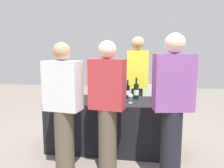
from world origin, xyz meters
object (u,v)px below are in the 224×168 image
wine_glass_3 (155,97)px  server_pouring (137,82)px  wine_bottle_3 (128,91)px  wine_glass_1 (99,97)px  guest_2 (172,104)px  wine_bottle_5 (155,92)px  wine_glass_2 (131,96)px  menu_board (153,107)px  guest_1 (107,103)px  guest_0 (63,105)px  wine_bottle_0 (68,91)px  wine_bottle_1 (91,91)px  wine_bottle_4 (136,91)px  wine_glass_0 (72,96)px  wine_bottle_2 (104,90)px

wine_glass_3 → server_pouring: (-0.28, 0.76, 0.10)m
wine_bottle_3 → wine_glass_1: 0.53m
wine_bottle_3 → guest_2: guest_2 is taller
wine_bottle_5 → server_pouring: 0.55m
wine_bottle_3 → wine_glass_2: bearing=-78.0°
wine_glass_1 → wine_glass_3: size_ratio=0.86×
wine_glass_2 → menu_board: wine_glass_2 is taller
wine_bottle_3 → server_pouring: server_pouring is taller
guest_1 → guest_0: bearing=-160.4°
wine_bottle_0 → wine_glass_3: wine_bottle_0 is taller
wine_glass_2 → guest_1: 0.58m
wine_glass_2 → guest_0: (-0.77, -0.63, 0.00)m
wine_bottle_1 → wine_bottle_4: size_ratio=0.90×
guest_2 → wine_glass_3: bearing=96.7°
wine_bottle_1 → guest_1: (0.40, -0.80, 0.01)m
wine_bottle_4 → menu_board: (0.30, 0.88, -0.45)m
wine_bottle_3 → guest_1: guest_1 is taller
wine_glass_3 → guest_1: 0.77m
server_pouring → guest_0: bearing=53.9°
wine_bottle_1 → server_pouring: server_pouring is taller
wine_glass_0 → wine_glass_1: size_ratio=1.03×
wine_bottle_3 → guest_0: (-0.70, -0.94, -0.01)m
wine_glass_0 → guest_2: size_ratio=0.08×
wine_bottle_3 → wine_glass_2: (0.07, -0.31, -0.01)m
wine_bottle_2 → guest_0: (-0.32, -0.93, -0.03)m
wine_glass_1 → wine_bottle_4: bearing=31.8°
wine_bottle_4 → wine_glass_1: wine_bottle_4 is taller
wine_bottle_3 → wine_glass_2: 0.32m
wine_bottle_3 → wine_bottle_5: 0.43m
wine_glass_0 → wine_glass_3: wine_glass_3 is taller
wine_bottle_2 → wine_bottle_3: 0.39m
wine_bottle_0 → server_pouring: size_ratio=0.19×
wine_bottle_0 → guest_2: guest_2 is taller
wine_bottle_0 → wine_bottle_1: wine_bottle_0 is taller
wine_bottle_1 → wine_glass_1: size_ratio=2.40×
wine_glass_1 → wine_glass_2: bearing=6.8°
wine_bottle_0 → wine_bottle_1: (0.35, 0.07, -0.01)m
wine_bottle_2 → wine_bottle_4: 0.52m
wine_bottle_2 → guest_2: size_ratio=0.20×
wine_bottle_2 → wine_glass_2: bearing=-33.9°
wine_bottle_3 → wine_glass_3: size_ratio=2.10×
wine_glass_1 → wine_glass_2: (0.45, 0.05, 0.01)m
wine_glass_0 → menu_board: (1.21, 1.22, -0.42)m
wine_bottle_4 → wine_bottle_0: bearing=-176.6°
wine_bottle_3 → wine_bottle_4: 0.14m
wine_bottle_3 → wine_bottle_4: wine_bottle_4 is taller
wine_bottle_4 → wine_glass_1: (-0.52, -0.32, -0.04)m
wine_glass_2 → wine_bottle_5: bearing=37.4°
wine_bottle_5 → guest_0: bearing=-141.4°
wine_bottle_0 → wine_bottle_5: size_ratio=1.02×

